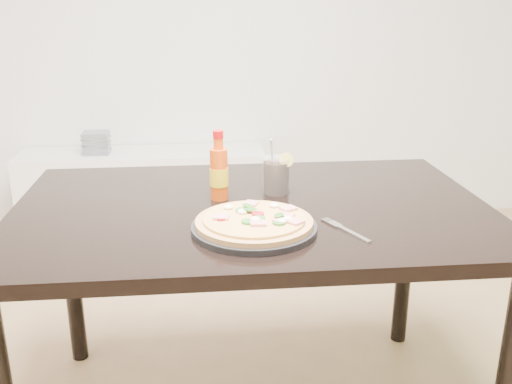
{
  "coord_description": "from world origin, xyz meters",
  "views": [
    {
      "loc": [
        -0.46,
        -1.17,
        1.32
      ],
      "look_at": [
        -0.32,
        0.29,
        0.83
      ],
      "focal_mm": 40.0,
      "sensor_mm": 36.0,
      "label": 1
    }
  ],
  "objects": [
    {
      "name": "dining_table",
      "position": [
        -0.32,
        0.41,
        0.67
      ],
      "size": [
        1.4,
        0.9,
        0.75
      ],
      "color": "black",
      "rests_on": "ground"
    },
    {
      "name": "plate",
      "position": [
        -0.33,
        0.22,
        0.76
      ],
      "size": [
        0.33,
        0.33,
        0.02
      ],
      "primitive_type": "cylinder",
      "color": "black",
      "rests_on": "dining_table"
    },
    {
      "name": "hot_sauce_bottle",
      "position": [
        -0.41,
        0.48,
        0.83
      ],
      "size": [
        0.07,
        0.07,
        0.21
      ],
      "rotation": [
        0.0,
        0.0,
        0.33
      ],
      "color": "#E34F0D",
      "rests_on": "dining_table"
    },
    {
      "name": "pizza",
      "position": [
        -0.33,
        0.22,
        0.78
      ],
      "size": [
        0.31,
        0.31,
        0.03
      ],
      "color": "tan",
      "rests_on": "plate"
    },
    {
      "name": "cola_cup",
      "position": [
        -0.23,
        0.52,
        0.8
      ],
      "size": [
        0.09,
        0.09,
        0.18
      ],
      "rotation": [
        0.0,
        0.0,
        -0.14
      ],
      "color": "black",
      "rests_on": "dining_table"
    },
    {
      "name": "media_console",
      "position": [
        -0.8,
        2.07,
        0.25
      ],
      "size": [
        1.4,
        0.34,
        0.5
      ],
      "primitive_type": "cube",
      "color": "white",
      "rests_on": "ground"
    },
    {
      "name": "cd_stack",
      "position": [
        -1.05,
        2.05,
        0.56
      ],
      "size": [
        0.14,
        0.12,
        0.13
      ],
      "color": "slate",
      "rests_on": "media_console"
    },
    {
      "name": "fork",
      "position": [
        -0.09,
        0.19,
        0.75
      ],
      "size": [
        0.09,
        0.18,
        0.0
      ],
      "rotation": [
        0.0,
        0.0,
        0.44
      ],
      "color": "silver",
      "rests_on": "dining_table"
    }
  ]
}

